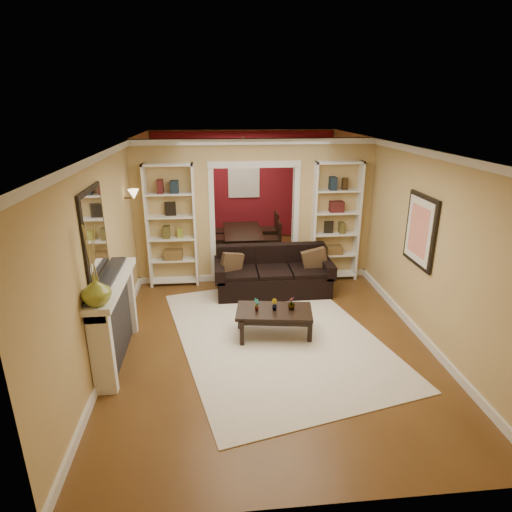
{
  "coord_description": "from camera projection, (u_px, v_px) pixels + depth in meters",
  "views": [
    {
      "loc": [
        -0.75,
        -6.7,
        3.29
      ],
      "look_at": [
        -0.16,
        -0.8,
        1.17
      ],
      "focal_mm": 30.0,
      "sensor_mm": 36.0,
      "label": 1
    }
  ],
  "objects": [
    {
      "name": "floor",
      "position": [
        261.0,
        304.0,
        7.45
      ],
      "size": [
        8.0,
        8.0,
        0.0
      ],
      "primitive_type": "plane",
      "color": "brown",
      "rests_on": "ground"
    },
    {
      "name": "ceiling",
      "position": [
        261.0,
        144.0,
        6.55
      ],
      "size": [
        8.0,
        8.0,
        0.0
      ],
      "primitive_type": "plane",
      "rotation": [
        3.14,
        0.0,
        0.0
      ],
      "color": "white",
      "rests_on": "ground"
    },
    {
      "name": "wall_back",
      "position": [
        244.0,
        185.0,
        10.75
      ],
      "size": [
        8.0,
        0.0,
        8.0
      ],
      "primitive_type": "plane",
      "rotation": [
        1.57,
        0.0,
        0.0
      ],
      "color": "tan",
      "rests_on": "ground"
    },
    {
      "name": "wall_front",
      "position": [
        319.0,
        374.0,
        3.25
      ],
      "size": [
        8.0,
        0.0,
        8.0
      ],
      "primitive_type": "plane",
      "rotation": [
        -1.57,
        0.0,
        0.0
      ],
      "color": "tan",
      "rests_on": "ground"
    },
    {
      "name": "wall_left",
      "position": [
        121.0,
        233.0,
        6.79
      ],
      "size": [
        0.0,
        8.0,
        8.0
      ],
      "primitive_type": "plane",
      "rotation": [
        1.57,
        0.0,
        1.57
      ],
      "color": "tan",
      "rests_on": "ground"
    },
    {
      "name": "wall_right",
      "position": [
        393.0,
        225.0,
        7.21
      ],
      "size": [
        0.0,
        8.0,
        8.0
      ],
      "primitive_type": "plane",
      "rotation": [
        1.57,
        0.0,
        -1.57
      ],
      "color": "tan",
      "rests_on": "ground"
    },
    {
      "name": "partition_wall",
      "position": [
        254.0,
        212.0,
        8.12
      ],
      "size": [
        4.5,
        0.15,
        2.7
      ],
      "primitive_type": "cube",
      "color": "tan",
      "rests_on": "floor"
    },
    {
      "name": "red_back_panel",
      "position": [
        244.0,
        187.0,
        10.73
      ],
      "size": [
        4.44,
        0.04,
        2.64
      ],
      "primitive_type": "cube",
      "color": "maroon",
      "rests_on": "floor"
    },
    {
      "name": "dining_window",
      "position": [
        244.0,
        178.0,
        10.62
      ],
      "size": [
        0.78,
        0.03,
        0.98
      ],
      "primitive_type": "cube",
      "color": "#8CA5CC",
      "rests_on": "wall_back"
    },
    {
      "name": "area_rug",
      "position": [
        276.0,
        335.0,
        6.42
      ],
      "size": [
        3.57,
        4.39,
        0.01
      ],
      "primitive_type": "cube",
      "rotation": [
        0.0,
        0.0,
        0.23
      ],
      "color": "white",
      "rests_on": "floor"
    },
    {
      "name": "sofa",
      "position": [
        273.0,
        271.0,
        7.76
      ],
      "size": [
        2.12,
        0.92,
        0.83
      ],
      "primitive_type": "cube",
      "color": "black",
      "rests_on": "floor"
    },
    {
      "name": "pillow_left",
      "position": [
        232.0,
        264.0,
        7.61
      ],
      "size": [
        0.4,
        0.25,
        0.39
      ],
      "primitive_type": "cube",
      "rotation": [
        0.0,
        0.0,
        0.39
      ],
      "color": "brown",
      "rests_on": "sofa"
    },
    {
      "name": "pillow_right",
      "position": [
        315.0,
        260.0,
        7.74
      ],
      "size": [
        0.44,
        0.14,
        0.44
      ],
      "primitive_type": "cube",
      "rotation": [
        0.0,
        0.0,
        0.04
      ],
      "color": "brown",
      "rests_on": "sofa"
    },
    {
      "name": "coffee_table",
      "position": [
        274.0,
        323.0,
        6.37
      ],
      "size": [
        1.18,
        0.75,
        0.42
      ],
      "primitive_type": "cube",
      "rotation": [
        0.0,
        0.0,
        -0.14
      ],
      "color": "black",
      "rests_on": "floor"
    },
    {
      "name": "plant_left",
      "position": [
        257.0,
        305.0,
        6.24
      ],
      "size": [
        0.12,
        0.13,
        0.2
      ],
      "primitive_type": "imported",
      "rotation": [
        0.0,
        0.0,
        0.94
      ],
      "color": "#336626",
      "rests_on": "coffee_table"
    },
    {
      "name": "plant_center",
      "position": [
        274.0,
        305.0,
        6.27
      ],
      "size": [
        0.11,
        0.12,
        0.17
      ],
      "primitive_type": "imported",
      "rotation": [
        0.0,
        0.0,
        2.07
      ],
      "color": "#336626",
      "rests_on": "coffee_table"
    },
    {
      "name": "plant_right",
      "position": [
        292.0,
        303.0,
        6.29
      ],
      "size": [
        0.15,
        0.15,
        0.2
      ],
      "primitive_type": "imported",
      "rotation": [
        0.0,
        0.0,
        4.25
      ],
      "color": "#336626",
      "rests_on": "coffee_table"
    },
    {
      "name": "bookshelf_left",
      "position": [
        172.0,
        226.0,
        7.89
      ],
      "size": [
        0.9,
        0.3,
        2.3
      ],
      "primitive_type": "cube",
      "color": "white",
      "rests_on": "floor"
    },
    {
      "name": "bookshelf_right",
      "position": [
        336.0,
        222.0,
        8.18
      ],
      "size": [
        0.9,
        0.3,
        2.3
      ],
      "primitive_type": "cube",
      "color": "white",
      "rests_on": "floor"
    },
    {
      "name": "fireplace",
      "position": [
        117.0,
        320.0,
        5.66
      ],
      "size": [
        0.32,
        1.7,
        1.16
      ],
      "primitive_type": "cube",
      "color": "white",
      "rests_on": "floor"
    },
    {
      "name": "vase",
      "position": [
        96.0,
        290.0,
        4.75
      ],
      "size": [
        0.4,
        0.4,
        0.34
      ],
      "primitive_type": "imported",
      "rotation": [
        0.0,
        0.0,
        0.29
      ],
      "color": "olive",
      "rests_on": "fireplace"
    },
    {
      "name": "mirror",
      "position": [
        94.0,
        232.0,
        5.24
      ],
      "size": [
        0.03,
        0.95,
        1.1
      ],
      "primitive_type": "cube",
      "color": "silver",
      "rests_on": "wall_left"
    },
    {
      "name": "wall_sconce",
      "position": [
        130.0,
        196.0,
        7.16
      ],
      "size": [
        0.18,
        0.18,
        0.22
      ],
      "primitive_type": "cube",
      "color": "#FFE0A5",
      "rests_on": "wall_left"
    },
    {
      "name": "framed_art",
      "position": [
        420.0,
        231.0,
        6.2
      ],
      "size": [
        0.04,
        0.85,
        1.05
      ],
      "primitive_type": "cube",
      "color": "black",
      "rests_on": "wall_right"
    },
    {
      "name": "dining_table",
      "position": [
        244.0,
        242.0,
        9.9
      ],
      "size": [
        1.55,
        0.87,
        0.55
      ],
      "primitive_type": "imported",
      "rotation": [
        0.0,
        0.0,
        1.57
      ],
      "color": "black",
      "rests_on": "floor"
    },
    {
      "name": "dining_chair_nw",
      "position": [
        220.0,
        239.0,
        9.5
      ],
      "size": [
        0.52,
        0.52,
        0.92
      ],
      "primitive_type": "cube",
      "rotation": [
        0.0,
        0.0,
        1.4
      ],
      "color": "black",
      "rests_on": "floor"
    },
    {
      "name": "dining_chair_ne",
      "position": [
        269.0,
        239.0,
        9.62
      ],
      "size": [
        0.48,
        0.48,
        0.83
      ],
      "primitive_type": "cube",
      "rotation": [
        0.0,
        0.0,
        -1.38
      ],
      "color": "black",
      "rests_on": "floor"
    },
    {
      "name": "dining_chair_sw",
      "position": [
        220.0,
        232.0,
        10.07
      ],
      "size": [
        0.56,
        0.56,
        0.9
      ],
      "primitive_type": "cube",
      "rotation": [
        0.0,
        0.0,
        1.89
      ],
      "color": "black",
      "rests_on": "floor"
    },
    {
      "name": "dining_chair_se",
      "position": [
        266.0,
        230.0,
        10.17
      ],
      "size": [
        0.5,
        0.5,
        0.9
      ],
      "primitive_type": "cube",
      "rotation": [
        0.0,
        0.0,
        -1.71
      ],
      "color": "black",
      "rests_on": "floor"
    },
    {
      "name": "chandelier",
      "position": [
        248.0,
        165.0,
        9.31
      ],
      "size": [
        0.5,
        0.5,
        0.3
      ],
      "primitive_type": "cube",
      "color": "#3D2C1B",
      "rests_on": "ceiling"
    }
  ]
}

